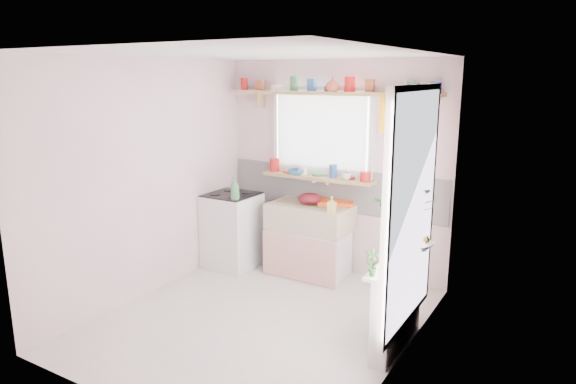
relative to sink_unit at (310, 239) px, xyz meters
The scene contains 19 objects.
room 1.31m from the sink_unit, 28.17° to the right, with size 3.20×3.20×3.20m.
sink_unit is the anchor object (origin of this frame).
cooker 0.98m from the sink_unit, 165.62° to the right, with size 0.58×0.58×0.93m.
radiator_ledge 1.82m from the sink_unit, 37.05° to the right, with size 0.22×0.95×0.78m.
windowsill 0.73m from the sink_unit, 90.00° to the left, with size 1.40×0.22×0.04m, color tan.
pine_shelf 1.70m from the sink_unit, 49.64° to the left, with size 2.52×0.24×0.04m, color tan.
shelf_crockery 1.78m from the sink_unit, 49.64° to the left, with size 2.47×0.11×0.12m.
sill_crockery 0.81m from the sink_unit, 95.28° to the left, with size 1.35×0.11×0.12m.
dish_tray 0.54m from the sink_unit, 40.95° to the left, with size 0.40×0.30×0.04m, color #FD4E16.
colander 0.48m from the sink_unit, 118.04° to the left, with size 0.28×0.28×0.13m, color maroon.
jade_plant 1.66m from the sink_unit, 27.02° to the right, with size 0.55×0.47×0.61m, color #2D6729.
fruit_bowl 1.68m from the sink_unit, 25.11° to the right, with size 0.29×0.29×0.07m, color silver.
herb_pot 2.07m from the sink_unit, 47.68° to the right, with size 0.12×0.08×0.22m, color #305C24.
soap_bottle_sink 0.66m from the sink_unit, 27.29° to the right, with size 0.08×0.08×0.18m, color #D3C55E.
sill_cup 0.87m from the sink_unit, 17.99° to the left, with size 0.11×0.11×0.09m, color beige.
sill_bowl 0.81m from the sink_unit, 153.86° to the left, with size 0.19×0.19×0.06m, color teal.
shelf_vase 1.80m from the sink_unit, 29.36° to the left, with size 0.16×0.16×0.16m, color #B85138.
cooker_bottle 1.06m from the sink_unit, 147.59° to the right, with size 0.10×0.10×0.27m, color #44884F.
fruit 1.69m from the sink_unit, 24.82° to the right, with size 0.20×0.14×0.10m.
Camera 1 is at (2.58, -3.80, 2.32)m, focal length 32.00 mm.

